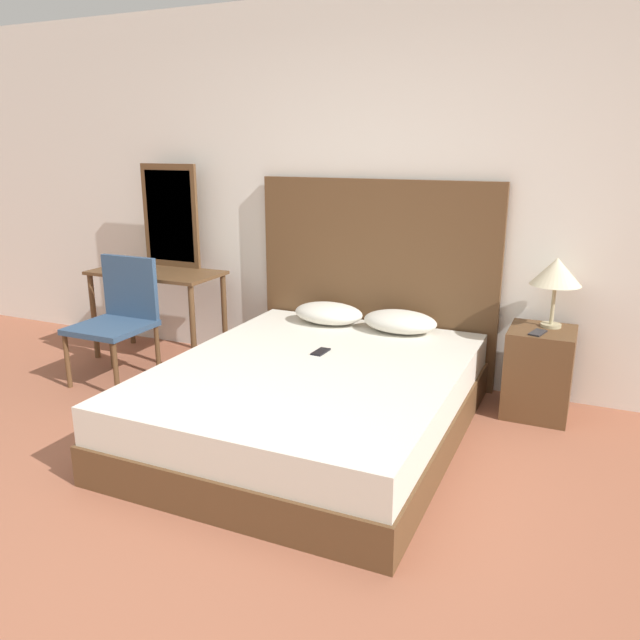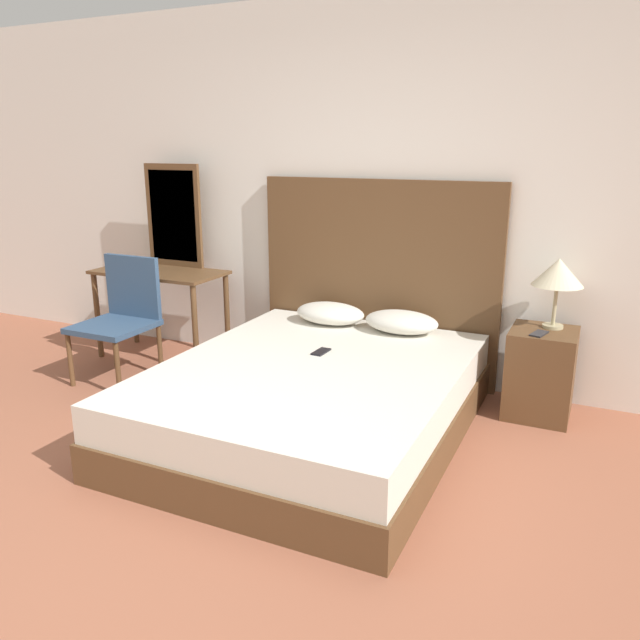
% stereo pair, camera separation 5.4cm
% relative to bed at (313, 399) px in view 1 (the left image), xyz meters
% --- Properties ---
extents(ground_plane, '(16.00, 16.00, 0.00)m').
position_rel_bed_xyz_m(ground_plane, '(-0.03, -1.34, -0.22)').
color(ground_plane, '#9E5B42').
extents(wall_back, '(10.00, 0.06, 2.70)m').
position_rel_bed_xyz_m(wall_back, '(-0.03, 1.17, 1.13)').
color(wall_back, white).
rests_on(wall_back, ground_plane).
extents(bed, '(1.71, 2.15, 0.44)m').
position_rel_bed_xyz_m(bed, '(0.00, 0.00, 0.00)').
color(bed, brown).
rests_on(bed, ground_plane).
extents(headboard, '(1.80, 0.05, 1.46)m').
position_rel_bed_xyz_m(headboard, '(0.00, 1.10, 0.52)').
color(headboard, brown).
rests_on(headboard, ground_plane).
extents(pillow_left, '(0.52, 0.33, 0.15)m').
position_rel_bed_xyz_m(pillow_left, '(-0.27, 0.86, 0.30)').
color(pillow_left, silver).
rests_on(pillow_left, bed).
extents(pillow_right, '(0.52, 0.33, 0.15)m').
position_rel_bed_xyz_m(pillow_right, '(0.27, 0.86, 0.30)').
color(pillow_right, silver).
rests_on(pillow_right, bed).
extents(phone_on_bed, '(0.08, 0.15, 0.01)m').
position_rel_bed_xyz_m(phone_on_bed, '(-0.05, 0.23, 0.23)').
color(phone_on_bed, black).
rests_on(phone_on_bed, bed).
extents(nightstand, '(0.40, 0.42, 0.57)m').
position_rel_bed_xyz_m(nightstand, '(1.21, 0.85, 0.07)').
color(nightstand, brown).
rests_on(nightstand, ground_plane).
extents(table_lamp, '(0.31, 0.31, 0.45)m').
position_rel_bed_xyz_m(table_lamp, '(1.25, 0.94, 0.71)').
color(table_lamp, tan).
rests_on(table_lamp, nightstand).
extents(phone_on_nightstand, '(0.11, 0.16, 0.01)m').
position_rel_bed_xyz_m(phone_on_nightstand, '(1.19, 0.75, 0.36)').
color(phone_on_nightstand, '#232328').
rests_on(phone_on_nightstand, nightstand).
extents(vanity_desk, '(1.05, 0.51, 0.72)m').
position_rel_bed_xyz_m(vanity_desk, '(-1.72, 0.75, 0.39)').
color(vanity_desk, brown).
rests_on(vanity_desk, ground_plane).
extents(vanity_mirror, '(0.52, 0.03, 0.82)m').
position_rel_bed_xyz_m(vanity_mirror, '(-1.72, 0.98, 0.92)').
color(vanity_mirror, brown).
rests_on(vanity_mirror, vanity_desk).
extents(chair, '(0.50, 0.51, 0.90)m').
position_rel_bed_xyz_m(chair, '(-1.69, 0.27, 0.29)').
color(chair, '#334C6B').
rests_on(chair, ground_plane).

